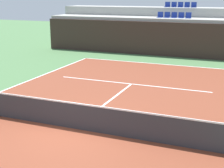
{
  "coord_description": "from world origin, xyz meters",
  "views": [
    {
      "loc": [
        5.33,
        -9.48,
        4.61
      ],
      "look_at": [
        0.67,
        2.0,
        1.2
      ],
      "focal_mm": 52.7,
      "sensor_mm": 36.0,
      "label": 1
    }
  ],
  "objects": [
    {
      "name": "ground_plane",
      "position": [
        0.0,
        0.0,
        0.0
      ],
      "size": [
        80.0,
        80.0,
        0.0
      ],
      "primitive_type": "plane",
      "color": "#477042"
    },
    {
      "name": "seating_row_lower",
      "position": [
        0.0,
        16.51,
        2.92
      ],
      "size": [
        2.65,
        0.44,
        0.44
      ],
      "color": "navy",
      "rests_on": "stands_tier_lower"
    },
    {
      "name": "tennis_net",
      "position": [
        0.0,
        0.0,
        0.51
      ],
      "size": [
        11.08,
        0.08,
        1.07
      ],
      "color": "black",
      "rests_on": "court_surface"
    },
    {
      "name": "service_line_far",
      "position": [
        0.0,
        6.4,
        0.01
      ],
      "size": [
        8.26,
        0.1,
        0.0
      ],
      "primitive_type": "cube",
      "color": "white",
      "rests_on": "court_surface"
    },
    {
      "name": "baseline_far",
      "position": [
        0.0,
        11.95,
        0.01
      ],
      "size": [
        11.0,
        0.1,
        0.0
      ],
      "primitive_type": "cube",
      "color": "white",
      "rests_on": "court_surface"
    },
    {
      "name": "stands_tier_upper",
      "position": [
        0.0,
        18.81,
        1.76
      ],
      "size": [
        20.64,
        2.4,
        3.51
      ],
      "primitive_type": "cube",
      "color": "#9E9E99",
      "rests_on": "ground_plane"
    },
    {
      "name": "court_surface",
      "position": [
        0.0,
        0.0,
        0.01
      ],
      "size": [
        11.0,
        24.0,
        0.01
      ],
      "primitive_type": "cube",
      "color": "brown",
      "rests_on": "ground_plane"
    },
    {
      "name": "stands_tier_lower",
      "position": [
        0.0,
        16.41,
        1.4
      ],
      "size": [
        20.64,
        2.4,
        2.8
      ],
      "primitive_type": "cube",
      "color": "#9E9E99",
      "rests_on": "ground_plane"
    },
    {
      "name": "back_wall",
      "position": [
        0.0,
        15.06,
        1.28
      ],
      "size": [
        20.64,
        0.3,
        2.56
      ],
      "primitive_type": "cube",
      "color": "#33231E",
      "rests_on": "ground_plane"
    },
    {
      "name": "centre_service_line",
      "position": [
        0.0,
        3.2,
        0.01
      ],
      "size": [
        0.1,
        6.4,
        0.0
      ],
      "primitive_type": "cube",
      "color": "white",
      "rests_on": "court_surface"
    },
    {
      "name": "seating_row_upper",
      "position": [
        0.0,
        18.91,
        3.64
      ],
      "size": [
        2.65,
        0.44,
        0.44
      ],
      "color": "navy",
      "rests_on": "stands_tier_upper"
    }
  ]
}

